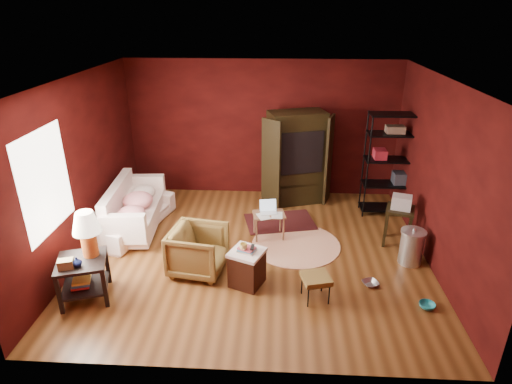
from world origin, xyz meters
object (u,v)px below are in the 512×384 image
wire_shelving (392,160)px  armchair (198,248)px  hamper (247,267)px  laptop_desk (269,216)px  sofa (131,210)px  tv_armoire (296,157)px  side_table (85,248)px

wire_shelving → armchair: bearing=-146.9°
hamper → laptop_desk: laptop_desk is taller
sofa → laptop_desk: 2.48m
sofa → laptop_desk: bearing=-79.4°
armchair → tv_armoire: tv_armoire is taller
hamper → wire_shelving: (2.53, 2.49, 0.80)m
hamper → armchair: bearing=159.1°
laptop_desk → wire_shelving: wire_shelving is taller
wire_shelving → hamper: bearing=-136.2°
sofa → side_table: size_ratio=1.51×
tv_armoire → laptop_desk: bearing=-124.8°
tv_armoire → armchair: bearing=-136.9°
sofa → side_table: (0.03, -1.92, 0.38)m
sofa → hamper: bearing=-110.8°
wire_shelving → laptop_desk: bearing=-154.7°
hamper → tv_armoire: 3.11m
hamper → laptop_desk: 1.42m
hamper → laptop_desk: bearing=78.9°
tv_armoire → wire_shelving: 1.82m
tv_armoire → wire_shelving: bearing=-30.8°
sofa → wire_shelving: wire_shelving is taller
armchair → wire_shelving: wire_shelving is taller
hamper → wire_shelving: size_ratio=0.32×
laptop_desk → wire_shelving: size_ratio=0.34×
hamper → tv_armoire: bearing=75.2°
sofa → armchair: 1.92m
laptop_desk → tv_armoire: (0.50, 1.54, 0.56)m
side_table → tv_armoire: size_ratio=0.67×
laptop_desk → wire_shelving: 2.60m
armchair → hamper: (0.76, -0.29, -0.11)m
laptop_desk → armchair: bearing=-143.4°
side_table → tv_armoire: bearing=48.2°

